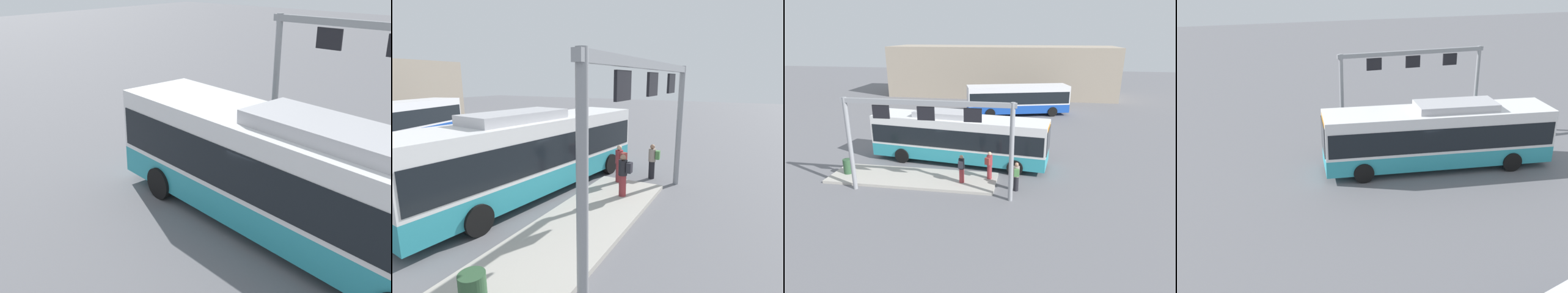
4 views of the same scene
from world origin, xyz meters
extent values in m
plane|color=slate|center=(0.00, 0.00, 0.00)|extent=(120.00, 120.00, 0.00)
cube|color=#B2ADA3|center=(-2.14, -3.26, 0.08)|extent=(10.00, 2.80, 0.16)
cube|color=teal|center=(0.00, 0.00, 0.77)|extent=(11.88, 3.91, 0.85)
cube|color=white|center=(0.00, 0.00, 2.15)|extent=(11.88, 3.91, 1.90)
cube|color=black|center=(0.00, 0.00, 1.95)|extent=(11.66, 3.92, 1.20)
cube|color=black|center=(5.81, -0.72, 2.05)|extent=(0.30, 2.11, 1.50)
cube|color=#B7B7BC|center=(-0.87, 0.11, 3.28)|extent=(4.27, 2.24, 0.36)
cube|color=orange|center=(5.74, -0.71, 2.90)|extent=(0.33, 1.75, 0.28)
cylinder|color=black|center=(4.15, 0.70, 0.50)|extent=(1.03, 0.42, 1.00)
cylinder|color=black|center=(3.86, -1.69, 0.50)|extent=(1.03, 0.42, 1.00)
cylinder|color=black|center=(-3.46, 1.64, 0.50)|extent=(1.03, 0.42, 1.00)
cylinder|color=black|center=(-3.75, -0.75, 0.50)|extent=(1.03, 0.42, 1.00)
cube|color=#1947AD|center=(3.10, 14.43, 0.77)|extent=(10.84, 5.31, 0.85)
cube|color=silver|center=(3.10, 14.43, 2.15)|extent=(10.84, 5.31, 1.90)
cube|color=black|center=(3.10, 14.43, 1.95)|extent=(10.65, 5.29, 1.20)
cylinder|color=black|center=(6.11, 16.54, 0.50)|extent=(1.04, 0.56, 1.00)
cylinder|color=black|center=(6.77, 14.24, 0.50)|extent=(1.04, 0.56, 1.00)
cylinder|color=black|center=(-0.19, 14.74, 0.50)|extent=(1.04, 0.56, 1.00)
cylinder|color=black|center=(0.47, 12.43, 0.50)|extent=(1.04, 0.56, 1.00)
cylinder|color=black|center=(4.05, -3.79, 0.42)|extent=(0.31, 0.31, 0.85)
cylinder|color=gray|center=(4.05, -3.79, 1.15)|extent=(0.37, 0.37, 0.60)
sphere|color=#9E755B|center=(4.05, -3.79, 1.56)|extent=(0.22, 0.22, 0.22)
cube|color=#4C8447|center=(4.07, -4.05, 1.18)|extent=(0.30, 0.21, 0.40)
cylinder|color=maroon|center=(2.43, -2.78, 0.58)|extent=(0.36, 0.36, 0.85)
cylinder|color=maroon|center=(2.43, -2.78, 1.31)|extent=(0.44, 0.44, 0.60)
sphere|color=tan|center=(2.43, -2.78, 1.72)|extent=(0.22, 0.22, 0.22)
cube|color=maroon|center=(2.34, -3.02, 1.34)|extent=(0.33, 0.27, 0.40)
cylinder|color=maroon|center=(0.93, -3.55, 0.58)|extent=(0.29, 0.29, 0.85)
cylinder|color=black|center=(0.93, -3.55, 1.31)|extent=(0.35, 0.35, 0.60)
sphere|color=#9E755B|center=(0.93, -3.55, 1.72)|extent=(0.22, 0.22, 0.22)
cube|color=#26262D|center=(0.94, -3.81, 1.34)|extent=(0.29, 0.19, 0.40)
cylinder|color=gray|center=(-4.88, -4.99, 2.60)|extent=(0.24, 0.24, 5.20)
cylinder|color=gray|center=(3.82, -4.99, 2.60)|extent=(0.24, 0.24, 5.20)
cube|color=gray|center=(-0.53, -4.99, 5.05)|extent=(9.09, 0.20, 0.24)
cube|color=black|center=(-2.92, -4.99, 4.50)|extent=(0.90, 0.08, 0.70)
cube|color=black|center=(-0.53, -4.99, 4.50)|extent=(0.90, 0.08, 0.70)
cube|color=black|center=(1.86, -4.99, 4.50)|extent=(0.90, 0.08, 0.70)
cube|color=tan|center=(0.20, 26.14, 3.29)|extent=(29.90, 8.00, 6.59)
cylinder|color=#2D5133|center=(-6.22, -3.35, 0.61)|extent=(0.52, 0.52, 0.90)
camera|label=1|loc=(-5.32, 9.48, 6.79)|focal=42.46mm
camera|label=2|loc=(-9.65, -7.67, 4.64)|focal=27.90mm
camera|label=3|loc=(4.76, -20.71, 8.36)|focal=30.71mm
camera|label=4|loc=(9.71, 20.21, 10.21)|focal=42.58mm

